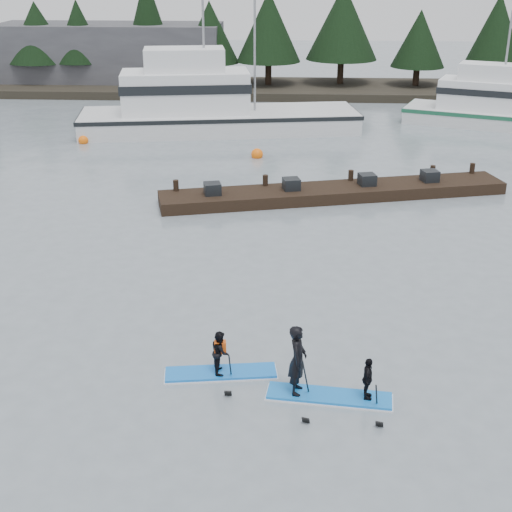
# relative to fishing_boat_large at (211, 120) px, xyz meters

# --- Properties ---
(ground) EXTENTS (160.00, 160.00, 0.00)m
(ground) POSITION_rel_fishing_boat_large_xyz_m (4.02, -28.31, -0.72)
(ground) COLOR slate
(ground) RESTS_ON ground
(far_shore) EXTENTS (70.00, 8.00, 0.60)m
(far_shore) POSITION_rel_fishing_boat_large_xyz_m (4.02, 13.69, -0.42)
(far_shore) COLOR #2D281E
(far_shore) RESTS_ON ground
(treeline) EXTENTS (60.00, 4.00, 8.00)m
(treeline) POSITION_rel_fishing_boat_large_xyz_m (4.02, 13.69, -0.72)
(treeline) COLOR black
(treeline) RESTS_ON ground
(waterfront_building) EXTENTS (18.00, 6.00, 5.00)m
(waterfront_building) POSITION_rel_fishing_boat_large_xyz_m (-9.98, 15.69, 1.78)
(waterfront_building) COLOR #4C4C51
(waterfront_building) RESTS_ON ground
(fishing_boat_large) EXTENTS (17.35, 7.28, 9.59)m
(fishing_boat_large) POSITION_rel_fishing_boat_large_xyz_m (0.00, 0.00, 0.00)
(fishing_boat_large) COLOR silver
(fishing_boat_large) RESTS_ON ground
(fishing_boat_medium) EXTENTS (13.26, 7.95, 7.85)m
(fishing_boat_medium) POSITION_rel_fishing_boat_large_xyz_m (18.32, 2.34, -0.18)
(fishing_boat_medium) COLOR silver
(fishing_boat_medium) RESTS_ON ground
(floating_dock) EXTENTS (15.63, 5.90, 0.52)m
(floating_dock) POSITION_rel_fishing_boat_large_xyz_m (7.01, -12.81, -0.46)
(floating_dock) COLOR black
(floating_dock) RESTS_ON ground
(buoy_a) EXTENTS (0.58, 0.58, 0.58)m
(buoy_a) POSITION_rel_fishing_boat_large_xyz_m (-7.04, -3.48, -0.72)
(buoy_a) COLOR orange
(buoy_a) RESTS_ON ground
(buoy_b) EXTENTS (0.63, 0.63, 0.63)m
(buoy_b) POSITION_rel_fishing_boat_large_xyz_m (3.18, -6.07, -0.72)
(buoy_b) COLOR orange
(buoy_b) RESTS_ON ground
(paddleboard_solo) EXTENTS (2.93, 1.16, 1.78)m
(paddleboard_solo) POSITION_rel_fishing_boat_large_xyz_m (3.41, -27.68, -0.29)
(paddleboard_solo) COLOR blue
(paddleboard_solo) RESTS_ON ground
(paddleboard_duo) EXTENTS (3.10, 1.28, 2.46)m
(paddleboard_duo) POSITION_rel_fishing_boat_large_xyz_m (5.91, -28.55, -0.02)
(paddleboard_duo) COLOR blue
(paddleboard_duo) RESTS_ON ground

